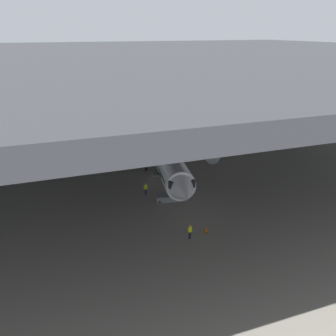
% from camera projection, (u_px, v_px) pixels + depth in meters
% --- Properties ---
extents(ground_plane, '(110.00, 110.00, 0.00)m').
position_uv_depth(ground_plane, '(164.00, 185.00, 55.61)').
color(ground_plane, gray).
extents(hangar_structure, '(121.00, 99.00, 16.95)m').
position_uv_depth(hangar_structure, '(130.00, 56.00, 62.30)').
color(hangar_structure, '#4C4F54').
rests_on(hangar_structure, ground_plane).
extents(airplane_main, '(33.38, 34.01, 10.83)m').
position_uv_depth(airplane_main, '(163.00, 152.00, 58.48)').
color(airplane_main, white).
rests_on(airplane_main, ground_plane).
extents(boarding_stairs, '(4.28, 2.29, 4.53)m').
position_uv_depth(boarding_stairs, '(170.00, 195.00, 50.35)').
color(boarding_stairs, slate).
rests_on(boarding_stairs, ground_plane).
extents(crew_worker_near_nose, '(0.52, 0.33, 1.57)m').
position_uv_depth(crew_worker_near_nose, '(190.00, 231.00, 40.97)').
color(crew_worker_near_nose, '#232838').
rests_on(crew_worker_near_nose, ground_plane).
extents(crew_worker_by_stairs, '(0.53, 0.31, 1.56)m').
position_uv_depth(crew_worker_by_stairs, '(146.00, 188.00, 51.94)').
color(crew_worker_by_stairs, '#232838').
rests_on(crew_worker_by_stairs, ground_plane).
extents(traffic_cone_orange, '(0.36, 0.36, 0.60)m').
position_uv_depth(traffic_cone_orange, '(206.00, 230.00, 42.42)').
color(traffic_cone_orange, black).
rests_on(traffic_cone_orange, ground_plane).
extents(baggage_tug, '(1.47, 2.31, 0.90)m').
position_uv_depth(baggage_tug, '(125.00, 157.00, 65.57)').
color(baggage_tug, yellow).
rests_on(baggage_tug, ground_plane).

